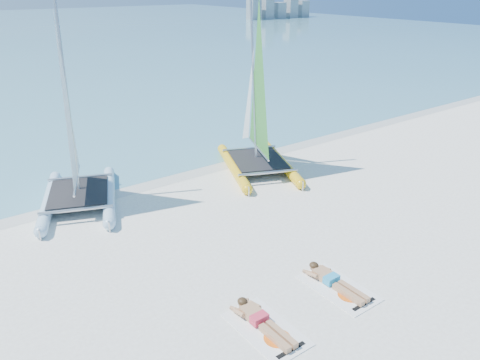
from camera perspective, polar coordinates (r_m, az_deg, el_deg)
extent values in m
plane|color=white|center=(13.26, 3.61, -6.70)|extent=(140.00, 140.00, 0.00)
cube|color=silver|center=(17.38, -8.08, 0.64)|extent=(140.00, 1.40, 0.01)
cube|color=#8E959C|center=(90.03, 1.70, 20.07)|extent=(2.00, 2.00, 3.50)
cube|color=#8E959C|center=(91.88, 3.28, 20.57)|extent=(2.00, 2.00, 5.00)
cube|color=#8E959C|center=(93.87, 4.77, 19.91)|extent=(2.00, 2.00, 2.80)
cube|color=#8E959C|center=(95.82, 6.23, 20.35)|extent=(2.00, 2.00, 4.20)
cube|color=#8E959C|center=(97.90, 7.59, 19.99)|extent=(2.00, 2.00, 3.00)
cylinder|color=#B4DEED|center=(15.96, -22.27, -2.37)|extent=(1.88, 3.96, 0.36)
cone|color=#B4DEED|center=(18.04, -21.51, 0.66)|extent=(0.52, 0.62, 0.35)
cylinder|color=#B4DEED|center=(15.77, -15.67, -1.73)|extent=(1.88, 3.96, 0.36)
cone|color=#B4DEED|center=(17.87, -15.68, 1.25)|extent=(0.52, 0.62, 0.35)
cube|color=black|center=(15.75, -19.09, -1.36)|extent=(2.50, 2.77, 0.03)
cylinder|color=#B7B9BE|center=(15.58, -20.30, 9.28)|extent=(0.49, 1.04, 5.69)
cylinder|color=yellow|center=(17.44, -0.82, 1.62)|extent=(1.99, 4.05, 0.37)
cone|color=yellow|center=(19.59, -2.34, 4.05)|extent=(0.54, 0.64, 0.36)
cylinder|color=yellow|center=(17.93, 5.09, 2.13)|extent=(1.99, 4.05, 0.37)
cone|color=yellow|center=(20.02, 2.99, 4.47)|extent=(0.54, 0.64, 0.36)
cube|color=black|center=(17.58, 2.19, 2.54)|extent=(2.59, 2.86, 0.03)
cylinder|color=#B7B9BE|center=(17.50, 1.65, 12.35)|extent=(0.52, 1.06, 5.84)
cube|color=white|center=(10.07, 3.21, -17.69)|extent=(1.00, 1.85, 0.02)
cube|color=tan|center=(10.25, 1.63, -15.98)|extent=(0.36, 0.55, 0.17)
cube|color=#DC334C|center=(10.13, 2.36, -16.53)|extent=(0.37, 0.22, 0.17)
cube|color=tan|center=(9.81, 4.67, -18.47)|extent=(0.31, 0.85, 0.13)
sphere|color=tan|center=(10.46, 0.35, -14.79)|extent=(0.21, 0.21, 0.21)
ellipsoid|color=#362413|center=(10.44, 0.31, -14.59)|extent=(0.22, 0.24, 0.15)
cube|color=white|center=(11.38, 11.90, -12.75)|extent=(1.00, 1.85, 0.02)
cube|color=tan|center=(11.55, 10.34, -11.37)|extent=(0.36, 0.55, 0.17)
cube|color=#279FD4|center=(11.44, 11.08, -11.78)|extent=(0.37, 0.22, 0.17)
cube|color=tan|center=(11.15, 13.36, -13.28)|extent=(0.31, 0.85, 0.13)
sphere|color=tan|center=(11.73, 9.04, -10.42)|extent=(0.21, 0.21, 0.21)
ellipsoid|color=#362413|center=(11.71, 9.01, -10.24)|extent=(0.22, 0.24, 0.15)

